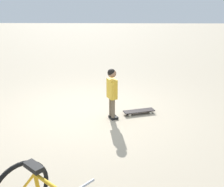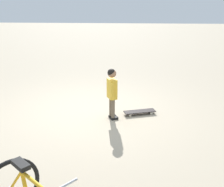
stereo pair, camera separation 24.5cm
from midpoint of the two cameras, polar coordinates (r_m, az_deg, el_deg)
ground_plane at (r=6.11m, az=-3.99°, el=-3.83°), size 50.00×50.00×0.00m
child_person at (r=5.53m, az=1.28°, el=1.04°), size 0.25×0.41×1.06m
skateboard at (r=6.00m, az=6.89°, el=-3.72°), size 0.70×0.39×0.07m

